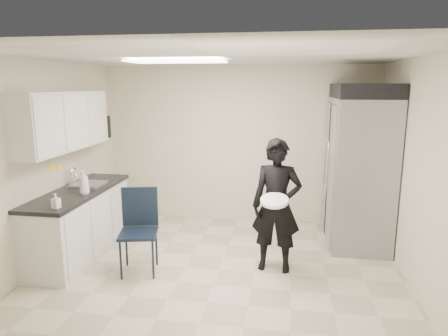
% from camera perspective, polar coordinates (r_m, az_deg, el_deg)
% --- Properties ---
extents(floor, '(4.50, 4.50, 0.00)m').
position_cam_1_polar(floor, '(5.18, -0.69, -14.32)').
color(floor, '#BEB095').
rests_on(floor, ground).
extents(ceiling, '(4.50, 4.50, 0.00)m').
position_cam_1_polar(ceiling, '(4.67, -0.77, 15.71)').
color(ceiling, silver).
rests_on(ceiling, back_wall).
extents(back_wall, '(4.50, 0.00, 4.50)m').
position_cam_1_polar(back_wall, '(6.71, 2.12, 3.36)').
color(back_wall, beige).
rests_on(back_wall, floor).
extents(left_wall, '(0.00, 4.00, 4.00)m').
position_cam_1_polar(left_wall, '(5.58, -24.14, 0.63)').
color(left_wall, beige).
rests_on(left_wall, floor).
extents(right_wall, '(0.00, 4.00, 4.00)m').
position_cam_1_polar(right_wall, '(4.92, 26.09, -0.93)').
color(right_wall, beige).
rests_on(right_wall, floor).
extents(ceiling_panel, '(1.20, 0.60, 0.02)m').
position_cam_1_polar(ceiling_panel, '(5.18, -6.78, 14.90)').
color(ceiling_panel, white).
rests_on(ceiling_panel, ceiling).
extents(lower_counter, '(0.60, 1.90, 0.86)m').
position_cam_1_polar(lower_counter, '(5.81, -19.84, -7.51)').
color(lower_counter, silver).
rests_on(lower_counter, floor).
extents(countertop, '(0.64, 1.95, 0.05)m').
position_cam_1_polar(countertop, '(5.68, -20.16, -3.17)').
color(countertop, black).
rests_on(countertop, lower_counter).
extents(sink, '(0.42, 0.40, 0.14)m').
position_cam_1_polar(sink, '(5.89, -18.82, -2.72)').
color(sink, gray).
rests_on(sink, countertop).
extents(faucet, '(0.02, 0.02, 0.24)m').
position_cam_1_polar(faucet, '(5.95, -20.62, -1.22)').
color(faucet, silver).
rests_on(faucet, countertop).
extents(upper_cabinets, '(0.35, 1.80, 0.75)m').
position_cam_1_polar(upper_cabinets, '(5.59, -21.97, 6.26)').
color(upper_cabinets, silver).
rests_on(upper_cabinets, left_wall).
extents(towel_dispenser, '(0.22, 0.30, 0.35)m').
position_cam_1_polar(towel_dispenser, '(6.65, -17.29, 5.55)').
color(towel_dispenser, black).
rests_on(towel_dispenser, left_wall).
extents(notice_sticker_left, '(0.00, 0.12, 0.07)m').
position_cam_1_polar(notice_sticker_left, '(5.68, -23.48, 0.03)').
color(notice_sticker_left, yellow).
rests_on(notice_sticker_left, left_wall).
extents(notice_sticker_right, '(0.00, 0.12, 0.07)m').
position_cam_1_polar(notice_sticker_right, '(5.85, -22.42, 0.04)').
color(notice_sticker_right, yellow).
rests_on(notice_sticker_right, left_wall).
extents(commercial_fridge, '(0.80, 1.35, 2.10)m').
position_cam_1_polar(commercial_fridge, '(6.08, 18.64, -0.52)').
color(commercial_fridge, gray).
rests_on(commercial_fridge, floor).
extents(fridge_compressor, '(0.80, 1.35, 0.20)m').
position_cam_1_polar(fridge_compressor, '(5.96, 19.37, 10.35)').
color(fridge_compressor, black).
rests_on(fridge_compressor, commercial_fridge).
extents(folding_chair, '(0.53, 0.53, 1.01)m').
position_cam_1_polar(folding_chair, '(5.04, -12.14, -9.15)').
color(folding_chair, black).
rests_on(folding_chair, floor).
extents(man_tuxedo, '(0.64, 0.46, 1.66)m').
position_cam_1_polar(man_tuxedo, '(4.95, 7.51, -5.37)').
color(man_tuxedo, black).
rests_on(man_tuxedo, floor).
extents(bucket_lid, '(0.35, 0.35, 0.04)m').
position_cam_1_polar(bucket_lid, '(4.67, 7.21, -4.64)').
color(bucket_lid, silver).
rests_on(bucket_lid, man_tuxedo).
extents(soap_bottle_a, '(0.12, 0.12, 0.32)m').
position_cam_1_polar(soap_bottle_a, '(5.39, -19.37, -1.90)').
color(soap_bottle_a, white).
rests_on(soap_bottle_a, countertop).
extents(soap_bottle_b, '(0.09, 0.09, 0.17)m').
position_cam_1_polar(soap_bottle_b, '(4.91, -22.89, -4.34)').
color(soap_bottle_b, silver).
rests_on(soap_bottle_b, countertop).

